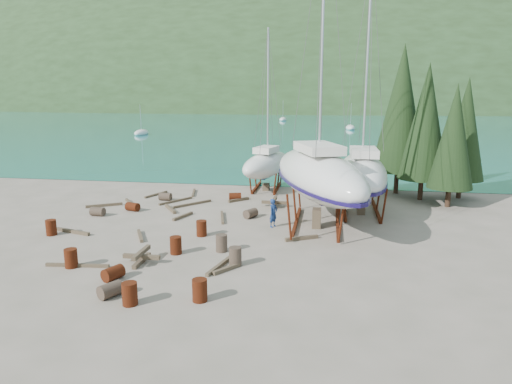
# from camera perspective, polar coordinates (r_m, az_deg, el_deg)

# --- Properties ---
(ground) EXTENTS (600.00, 600.00, 0.00)m
(ground) POSITION_cam_1_polar(r_m,az_deg,el_deg) (24.86, -4.50, -6.13)
(ground) COLOR #6C6555
(ground) RESTS_ON ground
(bay_water) EXTENTS (700.00, 700.00, 0.00)m
(bay_water) POSITION_cam_1_polar(r_m,az_deg,el_deg) (338.04, 8.41, 10.79)
(bay_water) COLOR #177372
(bay_water) RESTS_ON ground
(far_hill) EXTENTS (800.00, 360.00, 110.00)m
(far_hill) POSITION_cam_1_polar(r_m,az_deg,el_deg) (343.04, 8.42, 10.81)
(far_hill) COLOR #23351A
(far_hill) RESTS_ON ground
(far_house_left) EXTENTS (6.60, 5.60, 5.60)m
(far_house_left) POSITION_cam_1_polar(r_m,az_deg,el_deg) (222.86, -8.07, 10.87)
(far_house_left) COLOR beige
(far_house_left) RESTS_ON ground
(far_house_center) EXTENTS (6.60, 5.60, 5.60)m
(far_house_center) POSITION_cam_1_polar(r_m,az_deg,el_deg) (214.50, 2.39, 10.93)
(far_house_center) COLOR beige
(far_house_center) RESTS_ON ground
(far_house_right) EXTENTS (6.60, 5.60, 5.60)m
(far_house_right) POSITION_cam_1_polar(r_m,az_deg,el_deg) (214.34, 16.01, 10.47)
(far_house_right) COLOR beige
(far_house_right) RESTS_ON ground
(cypress_near_right) EXTENTS (3.60, 3.60, 10.00)m
(cypress_near_right) POSITION_cam_1_polar(r_m,az_deg,el_deg) (35.62, 20.46, 8.22)
(cypress_near_right) COLOR black
(cypress_near_right) RESTS_ON ground
(cypress_mid_right) EXTENTS (3.06, 3.06, 8.50)m
(cypress_mid_right) POSITION_cam_1_polar(r_m,az_deg,el_deg) (34.06, 23.47, 6.36)
(cypress_mid_right) COLOR black
(cypress_mid_right) RESTS_ON ground
(cypress_back_left) EXTENTS (4.14, 4.14, 11.50)m
(cypress_back_left) POSITION_cam_1_polar(r_m,az_deg,el_deg) (37.30, 17.68, 9.90)
(cypress_back_left) COLOR black
(cypress_back_left) RESTS_ON ground
(cypress_far_right) EXTENTS (3.24, 3.24, 9.00)m
(cypress_far_right) POSITION_cam_1_polar(r_m,az_deg,el_deg) (37.31, 24.65, 7.13)
(cypress_far_right) COLOR black
(cypress_far_right) RESTS_ON ground
(moored_boat_left) EXTENTS (2.00, 5.00, 6.05)m
(moored_boat_left) POSITION_cam_1_polar(r_m,az_deg,el_deg) (90.56, -14.13, 7.17)
(moored_boat_left) COLOR silver
(moored_boat_left) RESTS_ON ground
(moored_boat_mid) EXTENTS (2.00, 5.00, 6.05)m
(moored_boat_mid) POSITION_cam_1_polar(r_m,az_deg,el_deg) (103.26, 11.71, 7.87)
(moored_boat_mid) COLOR silver
(moored_boat_mid) RESTS_ON ground
(moored_boat_far) EXTENTS (2.00, 5.00, 6.05)m
(moored_boat_far) POSITION_cam_1_polar(r_m,az_deg,el_deg) (133.81, 3.38, 9.04)
(moored_boat_far) COLOR silver
(moored_boat_far) RESTS_ON ground
(large_sailboat_near) EXTENTS (7.64, 12.71, 19.27)m
(large_sailboat_near) POSITION_cam_1_polar(r_m,az_deg,el_deg) (27.34, 7.77, 2.20)
(large_sailboat_near) COLOR silver
(large_sailboat_near) RESTS_ON ground
(large_sailboat_far) EXTENTS (3.11, 10.39, 16.40)m
(large_sailboat_far) POSITION_cam_1_polar(r_m,az_deg,el_deg) (30.97, 13.14, 2.37)
(large_sailboat_far) COLOR silver
(large_sailboat_far) RESTS_ON ground
(small_sailboat_shore) EXTENTS (4.42, 8.42, 12.86)m
(small_sailboat_shore) POSITION_cam_1_polar(r_m,az_deg,el_deg) (37.60, 1.37, 3.52)
(small_sailboat_shore) COLOR silver
(small_sailboat_shore) RESTS_ON ground
(worker) EXTENTS (0.66, 0.74, 1.71)m
(worker) POSITION_cam_1_polar(r_m,az_deg,el_deg) (27.13, 2.18, -2.64)
(worker) COLOR navy
(worker) RESTS_ON ground
(drum_0) EXTENTS (0.58, 0.58, 0.88)m
(drum_0) POSITION_cam_1_polar(r_m,az_deg,el_deg) (22.69, -22.12, -7.67)
(drum_0) COLOR #5E2B10
(drum_0) RESTS_ON ground
(drum_1) EXTENTS (0.95, 1.05, 0.58)m
(drum_1) POSITION_cam_1_polar(r_m,az_deg,el_deg) (19.10, -17.76, -11.59)
(drum_1) COLOR #2D2823
(drum_1) RESTS_ON ground
(drum_2) EXTENTS (1.01, 0.80, 0.58)m
(drum_2) POSITION_cam_1_polar(r_m,az_deg,el_deg) (32.00, -15.17, -1.80)
(drum_2) COLOR #5E2B10
(drum_2) RESTS_ON ground
(drum_3) EXTENTS (0.58, 0.58, 0.88)m
(drum_3) POSITION_cam_1_polar(r_m,az_deg,el_deg) (18.19, -15.51, -12.16)
(drum_3) COLOR #5E2B10
(drum_3) RESTS_ON ground
(drum_4) EXTENTS (1.01, 0.80, 0.58)m
(drum_4) POSITION_cam_1_polar(r_m,az_deg,el_deg) (33.96, -2.64, -0.58)
(drum_4) COLOR #5E2B10
(drum_4) RESTS_ON ground
(drum_5) EXTENTS (0.58, 0.58, 0.88)m
(drum_5) POSITION_cam_1_polar(r_m,az_deg,el_deg) (23.13, -4.32, -6.39)
(drum_5) COLOR #2D2823
(drum_5) RESTS_ON ground
(drum_7) EXTENTS (0.58, 0.58, 0.88)m
(drum_7) POSITION_cam_1_polar(r_m,az_deg,el_deg) (17.98, -7.05, -12.08)
(drum_7) COLOR #5E2B10
(drum_7) RESTS_ON ground
(drum_8) EXTENTS (0.58, 0.58, 0.88)m
(drum_8) POSITION_cam_1_polar(r_m,az_deg,el_deg) (28.14, -24.23, -4.06)
(drum_8) COLOR #5E2B10
(drum_8) RESTS_ON ground
(drum_9) EXTENTS (0.92, 0.65, 0.58)m
(drum_9) POSITION_cam_1_polar(r_m,az_deg,el_deg) (34.58, -11.26, -0.57)
(drum_9) COLOR #2D2823
(drum_9) RESTS_ON ground
(drum_10) EXTENTS (0.58, 0.58, 0.88)m
(drum_10) POSITION_cam_1_polar(r_m,az_deg,el_deg) (23.10, -9.99, -6.58)
(drum_10) COLOR #5E2B10
(drum_10) RESTS_ON ground
(drum_11) EXTENTS (0.95, 1.05, 0.58)m
(drum_11) POSITION_cam_1_polar(r_m,az_deg,el_deg) (29.22, -0.68, -2.68)
(drum_11) COLOR #2D2823
(drum_11) RESTS_ON ground
(drum_12) EXTENTS (0.89, 1.04, 0.58)m
(drum_12) POSITION_cam_1_polar(r_m,az_deg,el_deg) (20.72, -17.43, -9.65)
(drum_12) COLOR #5E2B10
(drum_12) RESTS_ON ground
(drum_14) EXTENTS (0.58, 0.58, 0.88)m
(drum_14) POSITION_cam_1_polar(r_m,az_deg,el_deg) (25.70, -6.82, -4.53)
(drum_14) COLOR #5E2B10
(drum_14) RESTS_ON ground
(drum_15) EXTENTS (0.92, 0.64, 0.58)m
(drum_15) POSITION_cam_1_polar(r_m,az_deg,el_deg) (31.40, -19.19, -2.32)
(drum_15) COLOR #2D2823
(drum_15) RESTS_ON ground
(drum_17) EXTENTS (0.58, 0.58, 0.88)m
(drum_17) POSITION_cam_1_polar(r_m,az_deg,el_deg) (21.28, -2.61, -8.05)
(drum_17) COLOR #2D2823
(drum_17) RESTS_ON ground
(timber_0) EXTENTS (1.02, 2.40, 0.14)m
(timber_0) POSITION_cam_1_polar(r_m,az_deg,el_deg) (36.50, -12.38, -0.30)
(timber_0) COLOR brown
(timber_0) RESTS_ON ground
(timber_1) EXTENTS (1.78, 1.09, 0.19)m
(timber_1) POSITION_cam_1_polar(r_m,az_deg,el_deg) (25.06, 5.73, -5.76)
(timber_1) COLOR brown
(timber_1) RESTS_ON ground
(timber_2) EXTENTS (2.22, 1.45, 0.19)m
(timber_2) POSITION_cam_1_polar(r_m,az_deg,el_deg) (33.88, -18.44, -1.58)
(timber_2) COLOR brown
(timber_2) RESTS_ON ground
(timber_3) EXTENTS (2.99, 0.42, 0.15)m
(timber_3) POSITION_cam_1_polar(r_m,az_deg,el_deg) (22.76, -21.43, -8.53)
(timber_3) COLOR brown
(timber_3) RESTS_ON ground
(timber_4) EXTENTS (0.80, 1.92, 0.17)m
(timber_4) POSITION_cam_1_polar(r_m,az_deg,el_deg) (29.69, -9.14, -3.01)
(timber_4) COLOR brown
(timber_4) RESTS_ON ground
(timber_5) EXTENTS (0.70, 2.41, 0.16)m
(timber_5) POSITION_cam_1_polar(r_m,az_deg,el_deg) (21.22, -4.60, -9.18)
(timber_5) COLOR brown
(timber_5) RESTS_ON ground
(timber_6) EXTENTS (1.37, 1.43, 0.19)m
(timber_6) POSITION_cam_1_polar(r_m,az_deg,el_deg) (33.76, -2.18, -0.99)
(timber_6) COLOR brown
(timber_6) RESTS_ON ground
(timber_7) EXTENTS (1.04, 1.35, 0.17)m
(timber_7) POSITION_cam_1_polar(r_m,az_deg,el_deg) (20.82, -3.70, -9.58)
(timber_7) COLOR brown
(timber_7) RESTS_ON ground
(timber_8) EXTENTS (1.44, 1.99, 0.19)m
(timber_8) POSITION_cam_1_polar(r_m,az_deg,el_deg) (31.68, -10.65, -2.08)
(timber_8) COLOR brown
(timber_8) RESTS_ON ground
(timber_9) EXTENTS (0.75, 2.53, 0.15)m
(timber_9) POSITION_cam_1_polar(r_m,az_deg,el_deg) (36.60, -7.81, -0.08)
(timber_9) COLOR brown
(timber_9) RESTS_ON ground
(timber_10) EXTENTS (2.15, 2.52, 0.16)m
(timber_10) POSITION_cam_1_polar(r_m,az_deg,el_deg) (32.88, -7.95, -1.48)
(timber_10) COLOR brown
(timber_10) RESTS_ON ground
(timber_11) EXTENTS (0.85, 2.71, 0.15)m
(timber_11) POSITION_cam_1_polar(r_m,az_deg,el_deg) (29.17, -4.24, -3.18)
(timber_11) COLOR brown
(timber_11) RESTS_ON ground
(timber_12) EXTENTS (1.12, 1.91, 0.17)m
(timber_12) POSITION_cam_1_polar(r_m,az_deg,el_deg) (26.19, -14.28, -5.33)
(timber_12) COLOR brown
(timber_12) RESTS_ON ground
(timber_14) EXTENTS (2.45, 0.87, 0.18)m
(timber_14) POSITION_cam_1_polar(r_m,az_deg,el_deg) (28.16, -21.96, -4.60)
(timber_14) COLOR brown
(timber_14) RESTS_ON ground
(timber_15) EXTENTS (1.74, 2.64, 0.15)m
(timber_15) POSITION_cam_1_polar(r_m,az_deg,el_deg) (34.02, -9.98, -1.10)
(timber_15) COLOR brown
(timber_15) RESTS_ON ground
(timber_17) EXTENTS (1.74, 2.28, 0.16)m
(timber_17) POSITION_cam_1_polar(r_m,az_deg,el_deg) (34.00, -15.44, -1.36)
(timber_17) COLOR brown
(timber_17) RESTS_ON ground
(timber_pile_fore) EXTENTS (1.80, 1.80, 0.60)m
(timber_pile_fore) POSITION_cam_1_polar(r_m,az_deg,el_deg) (22.30, -14.12, -7.84)
(timber_pile_fore) COLOR brown
(timber_pile_fore) RESTS_ON ground
(timber_pile_aft) EXTENTS (1.80, 1.80, 0.60)m
(timber_pile_aft) POSITION_cam_1_polar(r_m,az_deg,el_deg) (32.09, 2.30, -1.32)
(timber_pile_aft) COLOR brown
(timber_pile_aft) RESTS_ON ground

